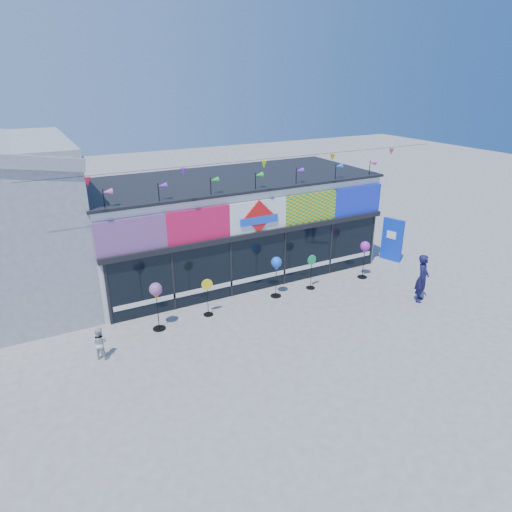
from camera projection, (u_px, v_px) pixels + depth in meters
ground at (305, 328)px, 15.62m from camera, size 80.00×80.00×0.00m
kite_shop at (231, 224)px, 19.73m from camera, size 16.00×5.70×5.31m
blue_sign at (392, 240)px, 20.99m from camera, size 0.47×0.99×1.99m
spinner_0 at (156, 293)px, 15.07m from camera, size 0.44×0.44×1.73m
spinner_1 at (208, 296)px, 16.22m from camera, size 0.40×0.36×1.41m
spinner_2 at (276, 265)px, 17.38m from camera, size 0.42×0.42×1.66m
spinner_3 at (311, 271)px, 18.26m from camera, size 0.41×0.37×1.45m
spinner_4 at (365, 249)px, 19.04m from camera, size 0.41×0.41×1.64m
adult_man at (422, 278)px, 17.19m from camera, size 0.82×0.76×1.88m
child at (100, 343)px, 13.82m from camera, size 0.58×0.53×1.04m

